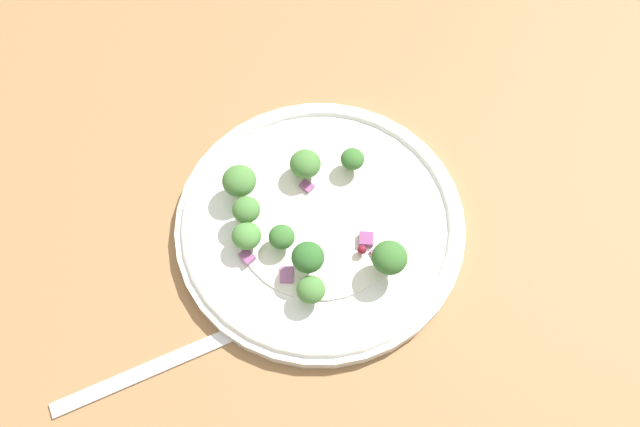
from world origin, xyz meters
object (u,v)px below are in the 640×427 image
at_px(broccoli_floret_0, 389,258).
at_px(fork, 181,356).
at_px(broccoli_floret_2, 282,237).
at_px(plate, 320,223).
at_px(broccoli_floret_1, 239,181).

relative_size(broccoli_floret_0, fork, 0.19).
distance_m(broccoli_floret_0, broccoli_floret_2, 0.09).
height_order(plate, broccoli_floret_1, broccoli_floret_1).
bearing_deg(broccoli_floret_0, fork, -50.07).
xyz_separation_m(plate, broccoli_floret_1, (-0.01, -0.07, 0.02)).
bearing_deg(plate, broccoli_floret_1, -94.84).
bearing_deg(broccoli_floret_2, fork, -23.64).
bearing_deg(broccoli_floret_2, plate, 142.76).
distance_m(broccoli_floret_1, broccoli_floret_2, 0.06).
xyz_separation_m(plate, broccoli_floret_2, (0.03, -0.02, 0.02)).
bearing_deg(broccoli_floret_2, broccoli_floret_1, -126.38).
bearing_deg(fork, broccoli_floret_2, 156.36).
distance_m(broccoli_floret_0, broccoli_floret_1, 0.14).
bearing_deg(fork, broccoli_floret_0, 129.93).
distance_m(broccoli_floret_2, fork, 0.12).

